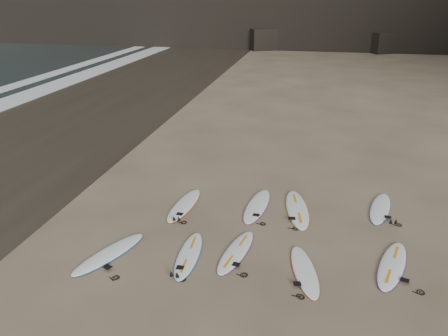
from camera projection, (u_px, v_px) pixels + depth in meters
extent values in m
plane|color=#897559|center=(265.00, 257.00, 12.00)|extent=(240.00, 240.00, 0.00)
cube|color=#383026|center=(48.00, 126.00, 23.54)|extent=(12.00, 200.00, 0.01)
cube|color=black|center=(380.00, 42.00, 50.78)|extent=(4.23, 4.46, 2.33)
cube|color=black|center=(261.00, 39.00, 53.42)|extent=(4.49, 4.76, 2.49)
ellipsoid|color=white|center=(109.00, 253.00, 12.08)|extent=(1.53, 2.58, 0.09)
ellipsoid|color=white|center=(189.00, 255.00, 12.02)|extent=(0.70, 2.41, 0.09)
ellipsoid|color=white|center=(236.00, 252.00, 12.17)|extent=(0.99, 2.43, 0.09)
ellipsoid|color=white|center=(305.00, 271.00, 11.34)|extent=(1.11, 2.41, 0.08)
ellipsoid|color=white|center=(392.00, 265.00, 11.57)|extent=(1.31, 2.59, 0.09)
ellipsoid|color=white|center=(184.00, 205.00, 14.80)|extent=(0.84, 2.61, 0.09)
ellipsoid|color=white|center=(257.00, 205.00, 14.75)|extent=(0.90, 2.69, 0.10)
ellipsoid|color=white|center=(297.00, 209.00, 14.53)|extent=(1.14, 2.87, 0.10)
ellipsoid|color=white|center=(380.00, 208.00, 14.59)|extent=(1.12, 2.52, 0.09)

